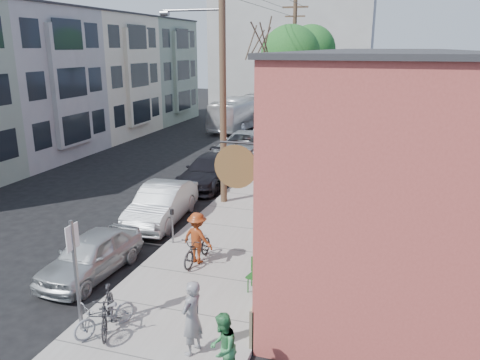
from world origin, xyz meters
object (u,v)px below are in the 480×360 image
(bus, at_px, (242,112))
(car_0, at_px, (91,255))
(utility_pole_near, at_px, (221,80))
(patron_grey, at_px, (192,318))
(patio_chair_b, at_px, (256,276))
(car_3, at_px, (244,146))
(tree_leafy_mid, at_px, (291,55))
(tree_leafy_far, at_px, (311,50))
(cyclist, at_px, (197,238))
(parking_meter_near, at_px, (172,220))
(patio_chair_a, at_px, (273,267))
(patron_green, at_px, (223,348))
(car_1, at_px, (162,204))
(parking_meter_far, at_px, (249,159))
(sign_post, at_px, (75,266))
(parked_bike_b, at_px, (105,315))
(car_2, at_px, (210,171))
(tree_bare, at_px, (257,118))
(parked_bike_a, at_px, (107,310))
(car_4, at_px, (266,133))

(bus, bearing_deg, car_0, -77.58)
(utility_pole_near, distance_m, patron_grey, 11.50)
(patio_chair_b, distance_m, car_3, 16.62)
(tree_leafy_mid, relative_size, car_3, 1.34)
(utility_pole_near, xyz_separation_m, tree_leafy_far, (0.41, 20.67, 1.06))
(patio_chair_b, relative_size, cyclist, 0.53)
(parking_meter_near, xyz_separation_m, patio_chair_a, (3.95, -1.65, -0.39))
(patron_green, bearing_deg, car_0, -127.64)
(car_1, bearing_deg, patron_grey, -64.04)
(parking_meter_far, distance_m, car_1, 7.53)
(sign_post, relative_size, bus, 0.29)
(utility_pole_near, height_order, car_0, utility_pole_near)
(parked_bike_b, xyz_separation_m, car_2, (-2.16, 12.73, 0.17))
(parking_meter_near, bearing_deg, car_3, 96.13)
(tree_bare, xyz_separation_m, cyclist, (0.85, -10.09, -2.32))
(parking_meter_near, xyz_separation_m, car_1, (-1.45, 2.10, -0.23))
(cyclist, height_order, parked_bike_b, cyclist)
(utility_pole_near, bearing_deg, parking_meter_near, -91.66)
(tree_leafy_mid, bearing_deg, car_3, -118.67)
(tree_leafy_far, distance_m, patio_chair_b, 28.60)
(tree_leafy_mid, distance_m, patron_grey, 23.27)
(patio_chair_a, bearing_deg, tree_leafy_mid, 84.11)
(utility_pole_near, relative_size, tree_leafy_mid, 1.25)
(bus, bearing_deg, tree_bare, -65.46)
(parking_meter_near, bearing_deg, utility_pole_near, 88.34)
(parking_meter_near, xyz_separation_m, parking_meter_far, (0.00, 9.48, 0.00))
(tree_leafy_far, distance_m, patron_grey, 31.48)
(tree_bare, height_order, cyclist, tree_bare)
(tree_bare, height_order, car_1, tree_bare)
(tree_leafy_mid, bearing_deg, parking_meter_far, -94.10)
(sign_post, height_order, car_3, sign_post)
(patio_chair_a, xyz_separation_m, patron_grey, (-0.94, -3.74, 0.43))
(patron_green, xyz_separation_m, bus, (-8.92, 30.64, 0.43))
(parking_meter_near, height_order, car_0, parking_meter_near)
(parked_bike_b, height_order, bus, bus)
(utility_pole_near, distance_m, cyclist, 7.54)
(parking_meter_far, distance_m, patio_chair_a, 11.82)
(parked_bike_b, bearing_deg, tree_leafy_mid, 117.30)
(patio_chair_a, bearing_deg, patron_green, -106.13)
(sign_post, bearing_deg, utility_pole_near, 89.77)
(tree_leafy_far, height_order, patron_green, tree_leafy_far)
(parked_bike_a, bearing_deg, car_4, 70.86)
(tree_leafy_mid, distance_m, tree_leafy_far, 8.35)
(cyclist, xyz_separation_m, bus, (-6.36, 25.71, 0.36))
(parking_meter_near, height_order, utility_pole_near, utility_pole_near)
(parking_meter_far, bearing_deg, car_0, -96.93)
(parking_meter_near, height_order, patio_chair_b, parking_meter_near)
(patron_grey, relative_size, car_4, 0.42)
(car_4, bearing_deg, tree_leafy_far, 75.68)
(car_0, relative_size, bus, 0.40)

